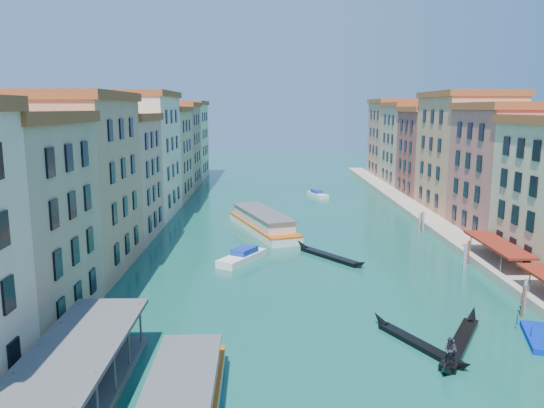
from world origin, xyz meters
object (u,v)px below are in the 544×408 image
Objects in this scene: vaporetto_stop at (79,378)px; gondola_fore at (418,342)px; vaporetto_far at (263,222)px; gondola_right at (460,342)px.

vaporetto_stop is 24.76m from gondola_fore.
vaporetto_stop is 0.80× the size of vaporetto_far.
gondola_fore is (23.64, 7.27, -1.08)m from vaporetto_stop.
gondola_fore is at bearing -154.64° from gondola_right.
gondola_fore is 3.17m from gondola_right.
vaporetto_stop reaches higher than gondola_fore.
vaporetto_stop is at bearing -123.59° from vaporetto_far.
gondola_fore is (12.31, -39.33, -0.98)m from vaporetto_far.
gondola_right reaches higher than gondola_fore.
vaporetto_stop is 1.41× the size of gondola_right.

